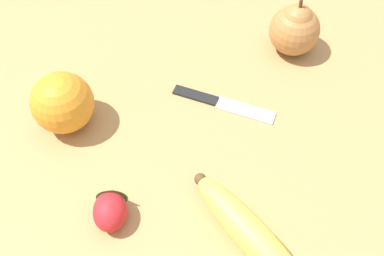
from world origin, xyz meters
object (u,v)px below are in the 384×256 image
(orange, at_px, (62,103))
(strawberry, at_px, (110,208))
(pear, at_px, (295,28))
(paring_knife, at_px, (220,102))
(banana, at_px, (252,236))

(orange, xyz_separation_m, strawberry, (0.01, 0.16, -0.02))
(pear, xyz_separation_m, strawberry, (0.37, 0.12, -0.02))
(paring_knife, bearing_deg, strawberry, -16.86)
(banana, distance_m, paring_knife, 0.21)
(orange, xyz_separation_m, pear, (-0.36, 0.05, 0.00))
(orange, distance_m, paring_knife, 0.22)
(banana, relative_size, paring_knife, 1.54)
(banana, xyz_separation_m, strawberry, (0.12, -0.11, 0.00))
(banana, bearing_deg, pear, 126.21)
(strawberry, bearing_deg, banana, -103.40)
(orange, relative_size, paring_knife, 0.64)
(orange, height_order, strawberry, orange)
(orange, height_order, paring_knife, orange)
(banana, bearing_deg, paring_knife, 149.32)
(banana, height_order, paring_knife, banana)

